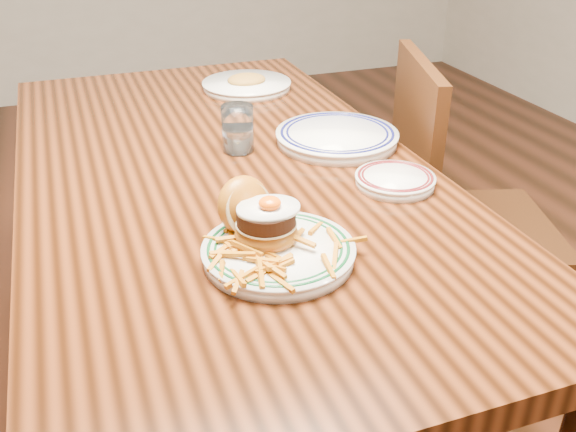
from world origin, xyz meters
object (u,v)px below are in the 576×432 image
object	(u,v)px
table	(225,202)
main_plate	(273,239)
side_plate	(395,179)
chair_right	(451,215)

from	to	relation	value
table	main_plate	size ratio (longest dim) A/B	5.95
table	side_plate	size ratio (longest dim) A/B	9.29
table	main_plate	world-z (taller)	main_plate
chair_right	main_plate	bearing A→B (deg)	50.76
table	chair_right	distance (m)	0.66
table	side_plate	world-z (taller)	side_plate
main_plate	side_plate	size ratio (longest dim) A/B	1.56
table	main_plate	xyz separation A→B (m)	(-0.02, -0.39, 0.12)
chair_right	main_plate	distance (m)	0.84
table	chair_right	world-z (taller)	chair_right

